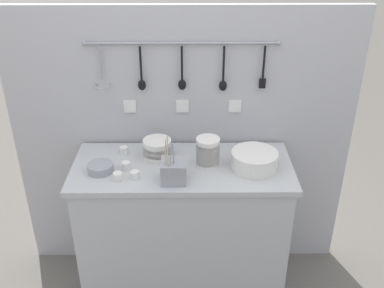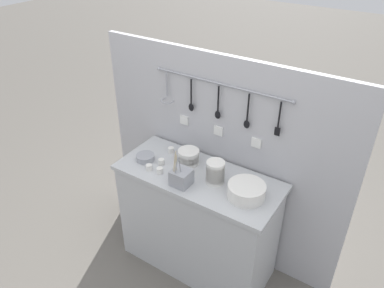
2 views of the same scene
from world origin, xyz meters
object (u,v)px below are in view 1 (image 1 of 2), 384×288
cup_edge_near (126,166)px  bowl_stack_wide_centre (157,149)px  bowl_stack_short_front (208,153)px  plate_stack (254,160)px  cup_centre (124,150)px  cup_front_left (135,175)px  cutlery_caddy (174,171)px  cup_back_left (118,176)px  steel_mixing_bowl (100,168)px

cup_edge_near → bowl_stack_wide_centre: bearing=37.3°
bowl_stack_short_front → plate_stack: size_ratio=0.66×
cup_centre → cup_edge_near: 0.17m
cup_edge_near → cup_centre: bearing=101.2°
cup_front_left → bowl_stack_short_front: bearing=18.0°
cup_front_left → plate_stack: bearing=9.2°
plate_stack → cup_centre: size_ratio=5.44×
bowl_stack_short_front → cutlery_caddy: bearing=-141.3°
cup_back_left → cup_edge_near: 0.11m
bowl_stack_short_front → cup_centre: bearing=163.9°
plate_stack → cup_front_left: bearing=-170.8°
plate_stack → cutlery_caddy: 0.44m
bowl_stack_wide_centre → cup_edge_near: bowl_stack_wide_centre is taller
cup_front_left → cup_back_left: 0.09m
bowl_stack_wide_centre → plate_stack: bearing=-12.1°
cup_edge_near → steel_mixing_bowl: bearing=-171.3°
bowl_stack_short_front → cup_front_left: 0.40m
cutlery_caddy → cup_back_left: bearing=178.4°
plate_stack → cup_edge_near: 0.68m
cup_centre → bowl_stack_short_front: bearing=-16.1°
cup_back_left → bowl_stack_wide_centre: bearing=49.8°
bowl_stack_wide_centre → cup_centre: (-0.19, 0.05, -0.03)m
steel_mixing_bowl → cup_back_left: bearing=-39.3°
steel_mixing_bowl → bowl_stack_short_front: bearing=5.2°
bowl_stack_short_front → cup_centre: bowl_stack_short_front is taller
steel_mixing_bowl → cup_back_left: size_ratio=3.01×
steel_mixing_bowl → cup_edge_near: (0.13, 0.02, -0.00)m
plate_stack → cup_front_left: plate_stack is taller
bowl_stack_short_front → cup_front_left: bearing=-162.0°
cup_back_left → cup_edge_near: bearing=73.3°
steel_mixing_bowl → cutlery_caddy: bearing=-13.2°
bowl_stack_wide_centre → steel_mixing_bowl: (-0.29, -0.14, -0.03)m
cup_edge_near → cup_front_left: bearing=-58.6°
bowl_stack_short_front → cup_back_left: bowl_stack_short_front is taller
bowl_stack_short_front → cup_edge_near: 0.44m
bowl_stack_short_front → cup_back_left: bearing=-163.8°
plate_stack → cup_back_left: (-0.71, -0.11, -0.03)m
cup_back_left → cup_edge_near: (0.03, 0.10, 0.00)m
bowl_stack_short_front → cup_back_left: (-0.46, -0.13, -0.06)m
plate_stack → cup_edge_near: plate_stack is taller
bowl_stack_wide_centre → cup_front_left: 0.24m
bowl_stack_short_front → cup_edge_near: size_ratio=3.60×
steel_mixing_bowl → cup_centre: steel_mixing_bowl is taller
plate_stack → cup_back_left: bearing=-171.0°
bowl_stack_short_front → cup_edge_near: (-0.43, -0.03, -0.06)m
bowl_stack_wide_centre → cutlery_caddy: cutlery_caddy is taller
bowl_stack_wide_centre → cup_front_left: size_ratio=3.44×
cup_front_left → cup_centre: 0.27m
cup_centre → cup_edge_near: size_ratio=1.00×
bowl_stack_short_front → plate_stack: 0.25m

